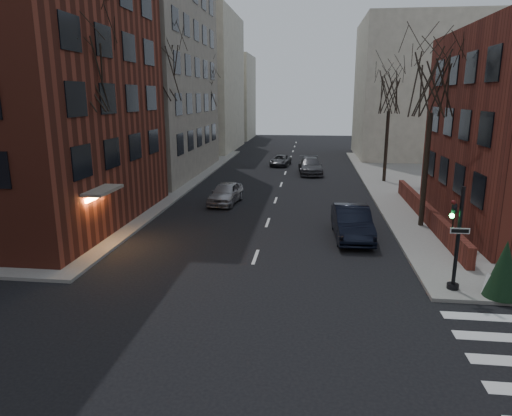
% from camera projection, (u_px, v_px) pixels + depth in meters
% --- Properties ---
extents(building_left_tan, '(18.00, 18.00, 28.00)m').
position_uv_depth(building_left_tan, '(98.00, 20.00, 41.20)').
color(building_left_tan, gray).
rests_on(building_left_tan, ground).
extents(low_wall_right, '(0.35, 16.00, 1.00)m').
position_uv_depth(low_wall_right, '(426.00, 213.00, 26.88)').
color(low_wall_right, maroon).
rests_on(low_wall_right, sidewalk_far_right).
extents(building_distant_la, '(14.00, 16.00, 18.00)m').
position_uv_depth(building_distant_la, '(185.00, 83.00, 62.40)').
color(building_distant_la, beige).
rests_on(building_distant_la, ground).
extents(building_distant_ra, '(14.00, 14.00, 16.00)m').
position_uv_depth(building_distant_ra, '(419.00, 90.00, 54.32)').
color(building_distant_ra, beige).
rests_on(building_distant_ra, ground).
extents(building_distant_lb, '(10.00, 12.00, 14.00)m').
position_uv_depth(building_distant_lb, '(223.00, 98.00, 79.03)').
color(building_distant_lb, beige).
rests_on(building_distant_lb, ground).
extents(traffic_signal, '(0.76, 0.44, 4.00)m').
position_uv_depth(traffic_signal, '(456.00, 245.00, 17.09)').
color(traffic_signal, black).
rests_on(traffic_signal, sidewalk_far_right).
extents(tree_left_a, '(4.18, 4.18, 10.26)m').
position_uv_depth(tree_left_a, '(82.00, 72.00, 22.29)').
color(tree_left_a, '#2D231C').
rests_on(tree_left_a, sidewalk_far_left).
extents(tree_left_b, '(4.40, 4.40, 10.80)m').
position_uv_depth(tree_left_b, '(161.00, 74.00, 33.75)').
color(tree_left_b, '#2D231C').
rests_on(tree_left_b, sidewalk_far_left).
extents(tree_left_c, '(3.96, 3.96, 9.72)m').
position_uv_depth(tree_left_c, '(204.00, 89.00, 47.46)').
color(tree_left_c, '#2D231C').
rests_on(tree_left_c, sidewalk_far_left).
extents(tree_right_a, '(3.96, 3.96, 9.72)m').
position_uv_depth(tree_right_a, '(433.00, 83.00, 24.20)').
color(tree_right_a, '#2D231C').
rests_on(tree_right_a, sidewalk_far_right).
extents(tree_right_b, '(3.74, 3.74, 9.18)m').
position_uv_depth(tree_right_b, '(390.00, 93.00, 37.80)').
color(tree_right_b, '#2D231C').
rests_on(tree_right_b, sidewalk_far_right).
extents(streetlamp_near, '(0.36, 0.36, 6.28)m').
position_uv_depth(streetlamp_near, '(154.00, 143.00, 30.95)').
color(streetlamp_near, black).
rests_on(streetlamp_near, sidewalk_far_left).
extents(streetlamp_far, '(0.36, 0.36, 6.28)m').
position_uv_depth(streetlamp_far, '(215.00, 125.00, 50.22)').
color(streetlamp_far, black).
rests_on(streetlamp_far, sidewalk_far_left).
extents(parked_sedan, '(2.03, 5.22, 1.69)m').
position_uv_depth(parked_sedan, '(352.00, 222.00, 24.04)').
color(parked_sedan, black).
rests_on(parked_sedan, ground).
extents(car_lane_silver, '(2.21, 4.52, 1.49)m').
position_uv_depth(car_lane_silver, '(226.00, 193.00, 31.80)').
color(car_lane_silver, '#A5A4AA').
rests_on(car_lane_silver, ground).
extents(car_lane_gray, '(2.55, 5.46, 1.54)m').
position_uv_depth(car_lane_gray, '(310.00, 166.00, 43.85)').
color(car_lane_gray, '#414146').
rests_on(car_lane_gray, ground).
extents(car_lane_far, '(2.31, 4.18, 1.11)m').
position_uv_depth(car_lane_far, '(281.00, 160.00, 49.10)').
color(car_lane_far, '#404145').
rests_on(car_lane_far, ground).
extents(sandwich_board, '(0.50, 0.59, 0.80)m').
position_uv_depth(sandwich_board, '(493.00, 286.00, 16.79)').
color(sandwich_board, white).
rests_on(sandwich_board, sidewalk_far_right).
extents(evergreen_shrub, '(1.51, 1.51, 2.16)m').
position_uv_depth(evergreen_shrub, '(504.00, 269.00, 16.59)').
color(evergreen_shrub, black).
rests_on(evergreen_shrub, sidewalk_far_right).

